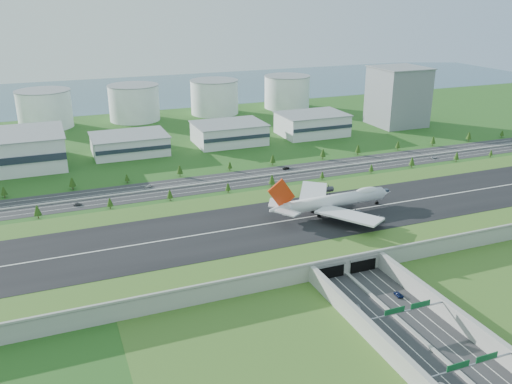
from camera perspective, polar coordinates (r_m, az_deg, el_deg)
name	(u,v)px	position (r m, az deg, el deg)	size (l,w,h in m)	color
ground	(299,232)	(296.77, 4.58, -4.26)	(1200.00, 1200.00, 0.00)	#24561A
airfield_deck	(300,226)	(295.01, 4.61, -3.54)	(520.00, 100.00, 9.20)	gray
underpass_road	(413,325)	(221.72, 16.23, -13.30)	(38.80, 120.40, 8.00)	#28282B
sign_gantry_near	(407,311)	(222.69, 15.63, -11.99)	(38.70, 0.70, 9.80)	gray
sign_gantry_far	(472,366)	(201.45, 21.77, -16.61)	(38.70, 0.70, 9.80)	gray
north_expressway	(240,179)	(378.04, -1.74, 1.32)	(560.00, 36.00, 0.12)	#28282B
tree_row	(264,169)	(384.78, 0.88, 2.42)	(498.23, 48.69, 8.47)	#3D2819
hangar_mid_a	(130,144)	(450.66, -13.17, 4.93)	(58.00, 42.00, 15.00)	silver
hangar_mid_b	(229,133)	(469.56, -2.86, 6.19)	(58.00, 42.00, 17.00)	silver
hangar_mid_c	(312,124)	(500.04, 5.91, 7.10)	(58.00, 42.00, 19.00)	silver
office_tower	(398,97)	(550.09, 14.69, 9.68)	(46.00, 46.00, 55.00)	slate
fuel_tank_a	(45,109)	(561.27, -21.35, 8.11)	(50.00, 50.00, 35.00)	silver
fuel_tank_b	(134,103)	(567.85, -12.71, 9.13)	(50.00, 50.00, 35.00)	silver
fuel_tank_c	(214,97)	(586.79, -4.40, 9.92)	(50.00, 50.00, 35.00)	silver
fuel_tank_d	(287,92)	(616.96, 3.28, 10.46)	(50.00, 50.00, 35.00)	silver
bay_water	(140,91)	(741.63, -12.15, 10.35)	(1200.00, 260.00, 0.06)	#385A6C
boeing_747	(333,201)	(301.70, 8.10, -0.92)	(78.50, 74.15, 24.26)	silver
car_0	(358,308)	(231.55, 10.73, -11.94)	(2.03, 5.03, 1.72)	#AAAAAF
car_2	(398,294)	(245.03, 14.76, -10.37)	(2.44, 5.30, 1.47)	#0D1943
car_4	(78,204)	(349.36, -18.27, -1.21)	(2.00, 4.98, 1.70)	#504F54
car_5	(286,168)	(399.90, 3.17, 2.52)	(1.78, 5.12, 1.69)	black
car_6	(434,158)	(447.99, 18.19, 3.46)	(2.28, 4.94, 1.37)	silver
car_7	(148,186)	(369.65, -11.27, 0.61)	(2.18, 5.35, 1.55)	silver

